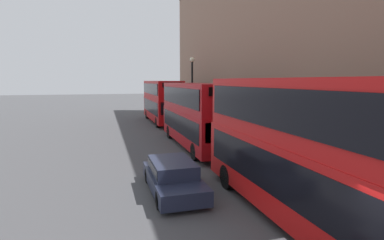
# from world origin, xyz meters

# --- Properties ---
(bus_leading) EXTENTS (2.59, 10.48, 4.56)m
(bus_leading) POSITION_xyz_m (1.60, 4.31, 2.51)
(bus_leading) COLOR red
(bus_leading) RESTS_ON ground
(bus_second_in_queue) EXTENTS (2.59, 10.01, 4.30)m
(bus_second_in_queue) POSITION_xyz_m (1.60, 15.96, 2.37)
(bus_second_in_queue) COLOR #A80F14
(bus_second_in_queue) RESTS_ON ground
(bus_third_in_queue) EXTENTS (2.59, 10.25, 4.44)m
(bus_third_in_queue) POSITION_xyz_m (1.60, 28.49, 2.45)
(bus_third_in_queue) COLOR #B20C0F
(bus_third_in_queue) RESTS_ON ground
(car_hatchback) EXTENTS (1.83, 4.45, 1.29)m
(car_hatchback) POSITION_xyz_m (-1.80, 8.21, 0.69)
(car_hatchback) COLOR #1E2338
(car_hatchback) RESTS_ON ground
(street_lamp) EXTENTS (0.44, 0.44, 6.56)m
(street_lamp) POSITION_xyz_m (3.34, 22.92, 4.04)
(street_lamp) COLOR black
(street_lamp) RESTS_ON ground
(pedestrian) EXTENTS (0.36, 0.36, 1.76)m
(pedestrian) POSITION_xyz_m (4.37, 9.34, 0.81)
(pedestrian) COLOR #26262D
(pedestrian) RESTS_ON ground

